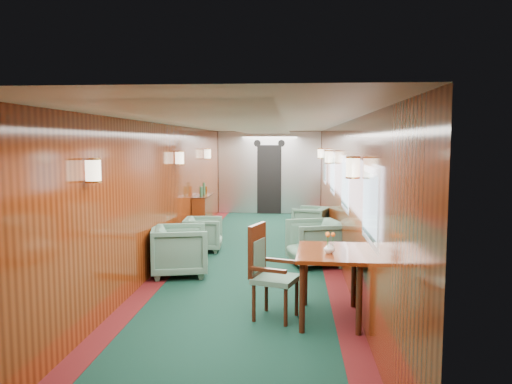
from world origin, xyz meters
TOP-DOWN VIEW (x-y plane):
  - room at (0.00, 0.00)m, footprint 12.00×12.10m
  - bulkhead at (0.00, 5.91)m, footprint 2.98×0.17m
  - windows_right at (1.49, 0.25)m, footprint 0.02×8.60m
  - wall_sconces at (0.00, 0.57)m, footprint 2.97×7.97m
  - dining_table at (1.15, -2.80)m, footprint 0.83×1.14m
  - side_chair at (0.40, -2.79)m, footprint 0.62×0.64m
  - credenza at (-1.34, 2.43)m, footprint 0.32×1.00m
  - flower_vase at (1.12, -2.94)m, footprint 0.13×0.13m
  - armchair_left_near at (-1.07, -0.99)m, footprint 1.03×1.02m
  - armchair_left_far at (-1.02, 0.78)m, footprint 0.76×0.74m
  - armchair_right_near at (1.08, -0.22)m, footprint 1.06×1.04m
  - armchair_right_far at (1.10, 2.51)m, footprint 0.90×0.89m

SIDE VIEW (x-z plane):
  - armchair_left_far at x=-1.02m, z-range 0.00..0.65m
  - armchair_right_far at x=1.10m, z-range 0.00..0.65m
  - armchair_right_near at x=1.08m, z-range 0.00..0.78m
  - armchair_left_near at x=-1.07m, z-range 0.00..0.79m
  - credenza at x=-1.34m, z-range -0.13..1.05m
  - side_chair at x=0.40m, z-range 0.05..1.17m
  - dining_table at x=1.15m, z-range 0.28..1.10m
  - flower_vase at x=1.12m, z-range 0.82..0.95m
  - bulkhead at x=0.00m, z-range -0.01..2.38m
  - windows_right at x=1.49m, z-range 1.05..1.85m
  - room at x=0.00m, z-range 0.43..2.83m
  - wall_sconces at x=0.00m, z-range 1.66..1.91m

